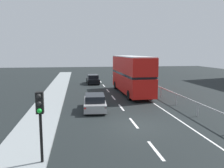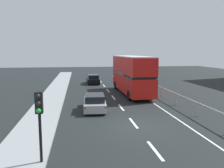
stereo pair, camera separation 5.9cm
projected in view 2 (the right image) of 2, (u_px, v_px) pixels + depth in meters
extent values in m
cube|color=black|center=(135.00, 126.00, 15.18)|extent=(74.66, 120.00, 0.10)
cube|color=gray|center=(35.00, 129.00, 14.24)|extent=(2.57, 80.00, 0.14)
cube|color=silver|center=(155.00, 150.00, 11.29)|extent=(0.16, 2.30, 0.01)
cube|color=silver|center=(133.00, 123.00, 15.65)|extent=(0.16, 2.30, 0.01)
cube|color=silver|center=(121.00, 107.00, 20.01)|extent=(0.16, 2.30, 0.01)
cube|color=silver|center=(113.00, 98.00, 24.36)|extent=(0.16, 2.30, 0.01)
cube|color=silver|center=(108.00, 91.00, 28.72)|extent=(0.16, 2.30, 0.01)
cube|color=silver|center=(104.00, 85.00, 33.07)|extent=(0.16, 2.30, 0.01)
cube|color=silver|center=(101.00, 82.00, 37.43)|extent=(0.16, 2.30, 0.01)
cube|color=silver|center=(98.00, 78.00, 41.78)|extent=(0.16, 2.30, 0.01)
cube|color=silver|center=(145.00, 97.00, 24.48)|extent=(0.12, 46.00, 0.01)
cube|color=#939496|center=(161.00, 88.00, 24.60)|extent=(0.08, 42.00, 0.08)
cylinder|color=#939496|center=(198.00, 110.00, 17.18)|extent=(0.10, 0.10, 1.01)
cylinder|color=#939496|center=(176.00, 99.00, 20.92)|extent=(0.10, 0.10, 1.01)
cylinder|color=#939496|center=(161.00, 92.00, 24.67)|extent=(0.10, 0.10, 1.01)
cylinder|color=#939496|center=(150.00, 87.00, 28.41)|extent=(0.10, 0.10, 1.01)
cylinder|color=#939496|center=(142.00, 83.00, 32.15)|extent=(0.10, 0.10, 1.01)
cylinder|color=#939496|center=(135.00, 80.00, 35.89)|extent=(0.10, 0.10, 1.01)
cylinder|color=#939496|center=(130.00, 77.00, 39.63)|extent=(0.10, 0.10, 1.01)
cylinder|color=#939496|center=(125.00, 75.00, 43.37)|extent=(0.10, 0.10, 1.01)
cube|color=red|center=(131.00, 83.00, 26.36)|extent=(2.73, 10.17, 1.86)
cube|color=black|center=(132.00, 74.00, 26.22)|extent=(2.73, 9.77, 0.24)
cube|color=red|center=(132.00, 65.00, 26.08)|extent=(2.73, 10.17, 1.75)
cube|color=silver|center=(132.00, 57.00, 25.95)|extent=(2.67, 9.97, 0.10)
cube|color=black|center=(122.00, 77.00, 31.26)|extent=(2.21, 0.10, 1.31)
cube|color=yellow|center=(122.00, 59.00, 30.93)|extent=(1.47, 0.08, 0.28)
cylinder|color=black|center=(116.00, 85.00, 29.84)|extent=(0.31, 1.01, 1.00)
cylinder|color=black|center=(133.00, 85.00, 30.23)|extent=(0.31, 1.01, 1.00)
cylinder|color=black|center=(129.00, 95.00, 22.91)|extent=(0.31, 1.01, 1.00)
cylinder|color=black|center=(151.00, 95.00, 23.30)|extent=(0.31, 1.01, 1.00)
cube|color=gray|center=(95.00, 104.00, 19.15)|extent=(1.95, 4.16, 0.61)
cube|color=black|center=(95.00, 98.00, 18.87)|extent=(1.64, 2.32, 0.53)
cube|color=red|center=(85.00, 108.00, 17.08)|extent=(0.16, 0.07, 0.12)
cube|color=red|center=(106.00, 108.00, 17.22)|extent=(0.16, 0.07, 0.12)
cylinder|color=black|center=(86.00, 103.00, 20.42)|extent=(0.23, 0.65, 0.64)
cylinder|color=black|center=(103.00, 102.00, 20.56)|extent=(0.23, 0.65, 0.64)
cylinder|color=black|center=(85.00, 110.00, 17.79)|extent=(0.23, 0.65, 0.64)
cylinder|color=black|center=(105.00, 110.00, 17.93)|extent=(0.23, 0.65, 0.64)
cylinder|color=black|center=(40.00, 128.00, 9.63)|extent=(0.12, 0.12, 3.02)
cube|color=black|center=(39.00, 103.00, 9.48)|extent=(0.30, 0.30, 0.90)
sphere|color=black|center=(38.00, 96.00, 9.27)|extent=(0.20, 0.20, 0.20)
sphere|color=black|center=(38.00, 104.00, 9.31)|extent=(0.20, 0.20, 0.20)
sphere|color=green|center=(39.00, 111.00, 9.35)|extent=(0.20, 0.20, 0.20)
cube|color=black|center=(93.00, 80.00, 34.91)|extent=(1.82, 4.11, 0.63)
cube|color=black|center=(93.00, 77.00, 34.62)|extent=(1.56, 2.28, 0.58)
cube|color=red|center=(89.00, 81.00, 32.80)|extent=(0.16, 0.06, 0.12)
cube|color=red|center=(100.00, 81.00, 33.07)|extent=(0.16, 0.06, 0.12)
cylinder|color=black|center=(87.00, 81.00, 36.09)|extent=(0.22, 0.65, 0.64)
cylinder|color=black|center=(97.00, 80.00, 36.36)|extent=(0.22, 0.65, 0.64)
cylinder|color=black|center=(89.00, 83.00, 33.50)|extent=(0.22, 0.65, 0.64)
cylinder|color=black|center=(99.00, 83.00, 33.77)|extent=(0.22, 0.65, 0.64)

